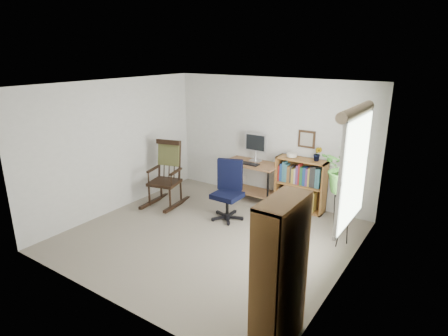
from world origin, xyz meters
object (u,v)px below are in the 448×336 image
Objects in this scene: rocking_chair at (164,174)px; tall_bookshelf at (280,275)px; office_chair at (227,191)px; low_bookshelf at (300,184)px; desk at (251,182)px.

tall_bookshelf is (3.40, -2.04, 0.16)m from rocking_chair.
office_chair is 1.36m from rocking_chair.
tall_bookshelf is (1.16, -3.30, 0.30)m from low_bookshelf.
tall_bookshelf is at bearing -70.58° from low_bookshelf.
desk is at bearing 123.95° from tall_bookshelf.
office_chair is 3.00m from tall_bookshelf.
desk is 0.99m from low_bookshelf.
low_bookshelf is at bearing 109.42° from tall_bookshelf.
rocking_chair is (-1.35, -0.14, 0.10)m from office_chair.
low_bookshelf reaches higher than desk.
rocking_chair is (-1.25, -1.15, 0.24)m from desk.
desk is 1.72m from rocking_chair.
rocking_chair is 3.96m from tall_bookshelf.
rocking_chair reaches higher than office_chair.
tall_bookshelf is at bearing -45.52° from rocking_chair.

